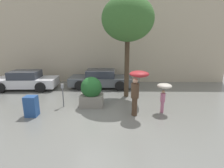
{
  "coord_description": "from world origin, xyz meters",
  "views": [
    {
      "loc": [
        0.62,
        -6.95,
        3.27
      ],
      "look_at": [
        0.48,
        1.6,
        1.05
      ],
      "focal_mm": 28.0,
      "sensor_mm": 36.0,
      "label": 1
    }
  ],
  "objects_px": {
    "parked_car_near": "(101,79)",
    "parked_car_far": "(26,80)",
    "street_tree": "(128,19)",
    "parking_meter": "(63,90)",
    "person_child": "(164,90)",
    "planter_box": "(91,92)",
    "newspaper_box": "(31,106)",
    "person_adult": "(137,83)"
  },
  "relations": [
    {
      "from": "newspaper_box",
      "to": "parking_meter",
      "type": "bearing_deg",
      "value": 45.65
    },
    {
      "from": "parking_meter",
      "to": "newspaper_box",
      "type": "height_order",
      "value": "parking_meter"
    },
    {
      "from": "planter_box",
      "to": "parked_car_near",
      "type": "height_order",
      "value": "planter_box"
    },
    {
      "from": "street_tree",
      "to": "parking_meter",
      "type": "bearing_deg",
      "value": -152.16
    },
    {
      "from": "person_child",
      "to": "parking_meter",
      "type": "bearing_deg",
      "value": 120.91
    },
    {
      "from": "street_tree",
      "to": "parking_meter",
      "type": "distance_m",
      "value": 4.98
    },
    {
      "from": "street_tree",
      "to": "parking_meter",
      "type": "height_order",
      "value": "street_tree"
    },
    {
      "from": "planter_box",
      "to": "person_child",
      "type": "height_order",
      "value": "planter_box"
    },
    {
      "from": "newspaper_box",
      "to": "parked_car_near",
      "type": "bearing_deg",
      "value": 61.09
    },
    {
      "from": "planter_box",
      "to": "person_child",
      "type": "bearing_deg",
      "value": -11.13
    },
    {
      "from": "parked_car_near",
      "to": "newspaper_box",
      "type": "xyz_separation_m",
      "value": [
        -2.63,
        -4.76,
        -0.12
      ]
    },
    {
      "from": "parked_car_far",
      "to": "planter_box",
      "type": "bearing_deg",
      "value": -125.0
    },
    {
      "from": "planter_box",
      "to": "street_tree",
      "type": "height_order",
      "value": "street_tree"
    },
    {
      "from": "planter_box",
      "to": "parked_car_near",
      "type": "relative_size",
      "value": 0.35
    },
    {
      "from": "person_adult",
      "to": "street_tree",
      "type": "relative_size",
      "value": 0.36
    },
    {
      "from": "parked_car_near",
      "to": "parking_meter",
      "type": "xyz_separation_m",
      "value": [
        -1.57,
        -3.67,
        0.27
      ]
    },
    {
      "from": "person_child",
      "to": "parked_car_near",
      "type": "xyz_separation_m",
      "value": [
        -3.18,
        4.23,
        -0.49
      ]
    },
    {
      "from": "street_tree",
      "to": "person_child",
      "type": "bearing_deg",
      "value": -55.61
    },
    {
      "from": "parking_meter",
      "to": "planter_box",
      "type": "bearing_deg",
      "value": 4.49
    },
    {
      "from": "person_adult",
      "to": "newspaper_box",
      "type": "distance_m",
      "value": 4.66
    },
    {
      "from": "person_child",
      "to": "newspaper_box",
      "type": "distance_m",
      "value": 5.86
    },
    {
      "from": "parked_car_far",
      "to": "newspaper_box",
      "type": "height_order",
      "value": "parked_car_far"
    },
    {
      "from": "person_adult",
      "to": "parked_car_near",
      "type": "xyz_separation_m",
      "value": [
        -1.92,
        4.63,
        -0.88
      ]
    },
    {
      "from": "parked_car_near",
      "to": "person_child",
      "type": "bearing_deg",
      "value": -142.3
    },
    {
      "from": "parked_car_near",
      "to": "parked_car_far",
      "type": "xyz_separation_m",
      "value": [
        -4.98,
        -0.49,
        -0.0
      ]
    },
    {
      "from": "person_adult",
      "to": "parking_meter",
      "type": "height_order",
      "value": "person_adult"
    },
    {
      "from": "person_adult",
      "to": "newspaper_box",
      "type": "xyz_separation_m",
      "value": [
        -4.55,
        -0.13,
        -1.0
      ]
    },
    {
      "from": "parking_meter",
      "to": "newspaper_box",
      "type": "xyz_separation_m",
      "value": [
        -1.07,
        -1.09,
        -0.39
      ]
    },
    {
      "from": "person_adult",
      "to": "person_child",
      "type": "bearing_deg",
      "value": 22.58
    },
    {
      "from": "parking_meter",
      "to": "newspaper_box",
      "type": "bearing_deg",
      "value": -134.35
    },
    {
      "from": "parked_car_near",
      "to": "parking_meter",
      "type": "height_order",
      "value": "parked_car_near"
    },
    {
      "from": "parked_car_far",
      "to": "street_tree",
      "type": "distance_m",
      "value": 7.73
    },
    {
      "from": "person_child",
      "to": "parked_car_far",
      "type": "xyz_separation_m",
      "value": [
        -8.16,
        3.73,
        -0.49
      ]
    },
    {
      "from": "parked_car_far",
      "to": "parking_meter",
      "type": "bearing_deg",
      "value": -135.36
    },
    {
      "from": "person_child",
      "to": "parked_car_near",
      "type": "relative_size",
      "value": 0.31
    },
    {
      "from": "parked_car_near",
      "to": "planter_box",
      "type": "bearing_deg",
      "value": 177.93
    },
    {
      "from": "street_tree",
      "to": "parked_car_far",
      "type": "bearing_deg",
      "value": 167.35
    },
    {
      "from": "parked_car_near",
      "to": "newspaper_box",
      "type": "distance_m",
      "value": 5.44
    },
    {
      "from": "parked_car_near",
      "to": "parking_meter",
      "type": "relative_size",
      "value": 3.66
    },
    {
      "from": "parked_car_near",
      "to": "parked_car_far",
      "type": "bearing_deg",
      "value": 96.45
    },
    {
      "from": "person_adult",
      "to": "planter_box",
      "type": "bearing_deg",
      "value": 157.58
    },
    {
      "from": "person_adult",
      "to": "person_child",
      "type": "height_order",
      "value": "person_adult"
    }
  ]
}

